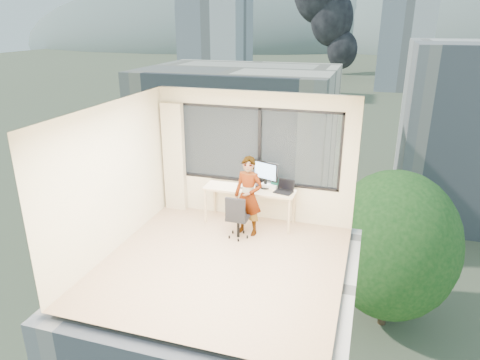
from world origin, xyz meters
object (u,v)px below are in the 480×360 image
at_px(desk, 250,205).
at_px(chair, 238,216).
at_px(game_console, 270,185).
at_px(laptop, 283,187).
at_px(person, 248,196).
at_px(handbag, 277,183).
at_px(monitor, 266,175).

relative_size(desk, chair, 2.05).
relative_size(game_console, laptop, 0.91).
bearing_deg(desk, laptop, -3.90).
xyz_separation_m(desk, person, (0.10, -0.44, 0.39)).
xyz_separation_m(person, game_console, (0.27, 0.62, 0.03)).
relative_size(desk, laptop, 5.01).
xyz_separation_m(chair, person, (0.13, 0.23, 0.32)).
bearing_deg(handbag, monitor, 176.22).
bearing_deg(handbag, game_console, 154.24).
bearing_deg(game_console, handbag, 0.04).
xyz_separation_m(game_console, handbag, (0.13, -0.02, 0.05)).
bearing_deg(handbag, laptop, -68.47).
distance_m(desk, person, 0.60).
bearing_deg(person, game_console, 74.93).
bearing_deg(chair, game_console, 65.23).
bearing_deg(laptop, desk, -170.27).
relative_size(monitor, game_console, 1.67).
xyz_separation_m(monitor, handbag, (0.22, 0.06, -0.18)).
bearing_deg(desk, monitor, 19.58).
bearing_deg(monitor, person, -88.79).
height_order(desk, chair, chair).
height_order(desk, person, person).
bearing_deg(monitor, desk, -139.99).
xyz_separation_m(person, monitor, (0.19, 0.55, 0.26)).
xyz_separation_m(chair, monitor, (0.32, 0.78, 0.59)).
height_order(game_console, handbag, handbag).
distance_m(desk, game_console, 0.58).
xyz_separation_m(person, laptop, (0.58, 0.40, 0.10)).
height_order(laptop, handbag, laptop).
distance_m(game_console, handbag, 0.14).
distance_m(person, laptop, 0.71).
height_order(chair, laptop, laptop).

